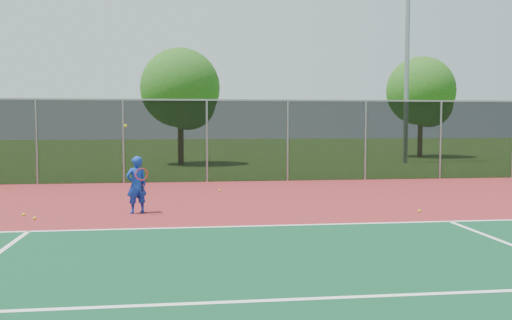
{
  "coord_description": "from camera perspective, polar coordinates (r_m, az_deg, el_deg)",
  "views": [
    {
      "loc": [
        -3.88,
        -8.9,
        2.28
      ],
      "look_at": [
        -2.09,
        5.0,
        1.3
      ],
      "focal_mm": 40.0,
      "sensor_mm": 36.0,
      "label": 1
    }
  ],
  "objects": [
    {
      "name": "practice_ball_5",
      "position": [
        14.56,
        -22.21,
        -5.09
      ],
      "size": [
        0.07,
        0.07,
        0.07
      ],
      "primitive_type": "sphere",
      "color": "yellow",
      "rests_on": "court_apron"
    },
    {
      "name": "ground",
      "position": [
        9.97,
        15.99,
        -9.37
      ],
      "size": [
        120.0,
        120.0,
        0.0
      ],
      "primitive_type": "plane",
      "color": "#2E5718",
      "rests_on": "ground"
    },
    {
      "name": "fence_back",
      "position": [
        21.27,
        3.18,
        2.06
      ],
      "size": [
        30.0,
        0.06,
        3.03
      ],
      "color": "black",
      "rests_on": "court_apron"
    },
    {
      "name": "court_apron",
      "position": [
        11.79,
        12.12,
        -7.19
      ],
      "size": [
        30.0,
        20.0,
        0.02
      ],
      "primitive_type": "cube",
      "color": "maroon",
      "rests_on": "ground"
    },
    {
      "name": "practice_ball_3",
      "position": [
        13.95,
        -21.28,
        -5.45
      ],
      "size": [
        0.07,
        0.07,
        0.07
      ],
      "primitive_type": "sphere",
      "color": "yellow",
      "rests_on": "court_apron"
    },
    {
      "name": "practice_ball_4",
      "position": [
        18.11,
        -3.7,
        -3.06
      ],
      "size": [
        0.07,
        0.07,
        0.07
      ],
      "primitive_type": "sphere",
      "color": "yellow",
      "rests_on": "court_apron"
    },
    {
      "name": "tree_back_left",
      "position": [
        29.54,
        -7.4,
        6.82
      ],
      "size": [
        4.07,
        4.07,
        5.98
      ],
      "color": "#382714",
      "rests_on": "ground"
    },
    {
      "name": "practice_ball_2",
      "position": [
        14.63,
        16.03,
        -4.91
      ],
      "size": [
        0.07,
        0.07,
        0.07
      ],
      "primitive_type": "sphere",
      "color": "yellow",
      "rests_on": "court_apron"
    },
    {
      "name": "tennis_player",
      "position": [
        14.13,
        -11.86,
        -2.42
      ],
      "size": [
        0.6,
        0.67,
        2.16
      ],
      "color": "#1237AC",
      "rests_on": "court_apron"
    },
    {
      "name": "tree_back_mid",
      "position": [
        36.73,
        16.35,
        6.35
      ],
      "size": [
        4.22,
        4.22,
        6.2
      ],
      "color": "#382714",
      "rests_on": "ground"
    },
    {
      "name": "floodlight_n",
      "position": [
        31.64,
        14.93,
        13.12
      ],
      "size": [
        0.9,
        0.4,
        13.16
      ],
      "color": "gray",
      "rests_on": "ground"
    }
  ]
}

